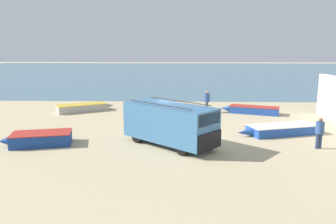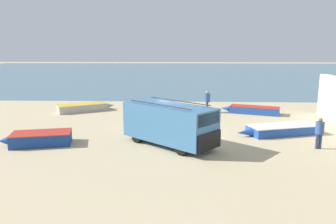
{
  "view_description": "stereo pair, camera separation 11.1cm",
  "coord_description": "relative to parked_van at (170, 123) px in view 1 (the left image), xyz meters",
  "views": [
    {
      "loc": [
        -0.07,
        -19.29,
        5.13
      ],
      "look_at": [
        -0.77,
        1.67,
        1.0
      ],
      "focal_mm": 35.0,
      "sensor_mm": 36.0,
      "label": 1
    },
    {
      "loc": [
        0.04,
        -19.29,
        5.13
      ],
      "look_at": [
        -0.77,
        1.67,
        1.0
      ],
      "focal_mm": 35.0,
      "sensor_mm": 36.0,
      "label": 2
    }
  ],
  "objects": [
    {
      "name": "fishing_rowboat_1",
      "position": [
        6.66,
        2.52,
        -0.93
      ],
      "size": [
        5.25,
        2.75,
        0.55
      ],
      "rotation": [
        0.0,
        0.0,
        3.44
      ],
      "color": "#234CA3",
      "rests_on": "ground_plane"
    },
    {
      "name": "fishing_rowboat_0",
      "position": [
        6.26,
        8.81,
        -0.92
      ],
      "size": [
        4.62,
        2.45,
        0.58
      ],
      "rotation": [
        0.0,
        0.0,
        2.8
      ],
      "color": "#234CA3",
      "rests_on": "ground_plane"
    },
    {
      "name": "fisherman_0",
      "position": [
        7.71,
        -0.37,
        -0.23
      ],
      "size": [
        0.43,
        0.43,
        1.63
      ],
      "rotation": [
        0.0,
        0.0,
        1.52
      ],
      "color": "navy",
      "rests_on": "ground_plane"
    },
    {
      "name": "fishing_rowboat_3",
      "position": [
        -7.36,
        9.3,
        -0.91
      ],
      "size": [
        4.58,
        3.24,
        0.6
      ],
      "rotation": [
        0.0,
        0.0,
        0.53
      ],
      "color": "#ADA89E",
      "rests_on": "ground_plane"
    },
    {
      "name": "sea_water",
      "position": [
        0.54,
        54.4,
        -1.2
      ],
      "size": [
        120.0,
        80.0,
        0.01
      ],
      "primitive_type": "cube",
      "color": "#477084",
      "rests_on": "ground_plane"
    },
    {
      "name": "ground_plane",
      "position": [
        0.54,
        2.4,
        -1.21
      ],
      "size": [
        200.0,
        200.0,
        0.0
      ],
      "primitive_type": "plane",
      "color": "tan"
    },
    {
      "name": "parked_van",
      "position": [
        0.0,
        0.0,
        0.0
      ],
      "size": [
        5.23,
        4.84,
        2.32
      ],
      "rotation": [
        0.0,
        0.0,
        5.58
      ],
      "color": "teal",
      "rests_on": "ground_plane"
    },
    {
      "name": "fishing_rowboat_2",
      "position": [
        -6.99,
        -0.23,
        -0.87
      ],
      "size": [
        3.85,
        2.27,
        0.68
      ],
      "rotation": [
        0.0,
        0.0,
        3.38
      ],
      "color": "navy",
      "rests_on": "ground_plane"
    },
    {
      "name": "fisherman_1",
      "position": [
        2.72,
        9.12,
        -0.15
      ],
      "size": [
        0.46,
        0.46,
        1.77
      ],
      "rotation": [
        0.0,
        0.0,
        3.16
      ],
      "color": "#38383D",
      "rests_on": "ground_plane"
    }
  ]
}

